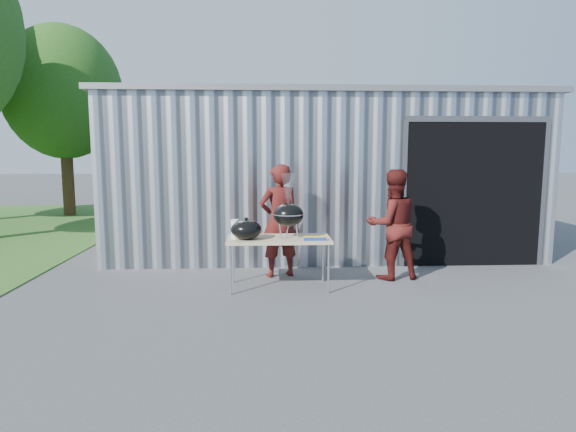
{
  "coord_description": "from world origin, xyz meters",
  "views": [
    {
      "loc": [
        -0.35,
        -6.47,
        1.98
      ],
      "look_at": [
        0.01,
        0.59,
        1.05
      ],
      "focal_mm": 30.0,
      "sensor_mm": 36.0,
      "label": 1
    }
  ],
  "objects": [
    {
      "name": "person_bystander",
      "position": [
        1.66,
        0.9,
        0.86
      ],
      "size": [
        0.93,
        0.78,
        1.73
      ],
      "primitive_type": "imported",
      "rotation": [
        0.0,
        0.0,
        3.3
      ],
      "color": "#4B1411",
      "rests_on": "ground"
    },
    {
      "name": "tree_far",
      "position": [
        -6.5,
        9.0,
        3.8
      ],
      "size": [
        3.53,
        3.53,
        5.85
      ],
      "color": "#442D19",
      "rests_on": "ground"
    },
    {
      "name": "building",
      "position": [
        0.92,
        4.59,
        1.54
      ],
      "size": [
        8.2,
        6.2,
        3.1
      ],
      "color": "silver",
      "rests_on": "ground"
    },
    {
      "name": "folding_table",
      "position": [
        -0.13,
        0.44,
        0.71
      ],
      "size": [
        1.5,
        0.75,
        0.75
      ],
      "color": "tan",
      "rests_on": "ground"
    },
    {
      "name": "grill_lid",
      "position": [
        -0.61,
        0.34,
        0.89
      ],
      "size": [
        0.44,
        0.44,
        0.32
      ],
      "color": "black",
      "rests_on": "folding_table"
    },
    {
      "name": "person_cook",
      "position": [
        -0.11,
        1.13,
        0.9
      ],
      "size": [
        0.76,
        0.61,
        1.8
      ],
      "primitive_type": "imported",
      "rotation": [
        0.0,
        0.0,
        3.45
      ],
      "color": "#4B1411",
      "rests_on": "ground"
    },
    {
      "name": "paper_towels",
      "position": [
        -0.77,
        0.39,
        0.89
      ],
      "size": [
        0.12,
        0.12,
        0.28
      ],
      "primitive_type": "cylinder",
      "color": "white",
      "rests_on": "folding_table"
    },
    {
      "name": "kettle_grill",
      "position": [
        0.0,
        0.42,
        1.17
      ],
      "size": [
        0.45,
        0.45,
        0.94
      ],
      "color": "black",
      "rests_on": "folding_table"
    },
    {
      "name": "foil_box",
      "position": [
        0.37,
        0.19,
        0.78
      ],
      "size": [
        0.32,
        0.05,
        0.06
      ],
      "color": "navy",
      "rests_on": "folding_table"
    },
    {
      "name": "white_tub",
      "position": [
        -0.68,
        0.63,
        0.8
      ],
      "size": [
        0.2,
        0.15,
        0.1
      ],
      "primitive_type": "cube",
      "color": "white",
      "rests_on": "folding_table"
    },
    {
      "name": "ground",
      "position": [
        0.0,
        0.0,
        0.0
      ],
      "size": [
        80.0,
        80.0,
        0.0
      ],
      "primitive_type": "plane",
      "color": "#424244"
    }
  ]
}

